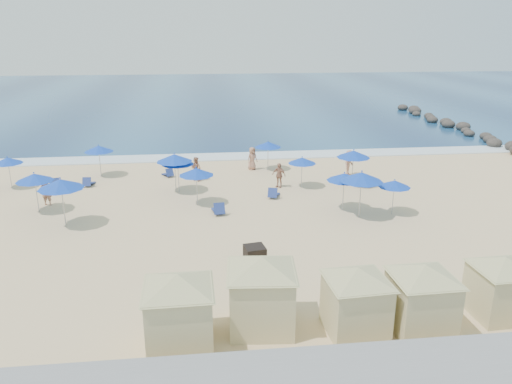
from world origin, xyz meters
TOP-DOWN VIEW (x-y plane):
  - ground at (0.00, 0.00)m, footprint 160.00×160.00m
  - ocean at (0.00, 55.00)m, footprint 160.00×80.00m
  - surf_line at (0.00, 15.50)m, footprint 160.00×2.50m
  - rock_jetty at (24.01, 24.90)m, footprint 2.56×26.66m
  - trash_bin at (-0.18, -4.21)m, footprint 1.00×1.00m
  - cabana_0 at (-3.27, -9.81)m, footprint 4.56×4.56m
  - cabana_1 at (-0.49, -9.06)m, footprint 4.71×4.71m
  - cabana_2 at (2.67, -9.68)m, footprint 4.22×4.22m
  - cabana_3 at (4.95, -9.79)m, footprint 4.31×4.31m
  - cabana_4 at (8.14, -9.29)m, footprint 4.07×4.07m
  - umbrella_0 at (-14.86, 8.84)m, footprint 1.88×1.88m
  - umbrella_1 at (-11.72, 3.90)m, footprint 2.07×2.07m
  - umbrella_2 at (-9.49, 10.99)m, footprint 2.02×2.02m
  - umbrella_3 at (-9.65, 1.47)m, footprint 2.37×2.37m
  - umbrella_4 at (-3.86, 6.71)m, footprint 2.07×2.07m
  - umbrella_5 at (-4.05, 6.69)m, footprint 2.28×2.28m
  - umbrella_6 at (-2.69, 4.12)m, footprint 2.05×2.05m
  - umbrella_7 at (4.15, 6.79)m, footprint 1.84×1.84m
  - umbrella_8 at (5.66, 2.25)m, footprint 2.00×2.00m
  - umbrella_9 at (2.54, 11.32)m, footprint 1.94×1.94m
  - umbrella_10 at (7.56, 6.73)m, footprint 2.20×2.20m
  - umbrella_11 at (6.24, 0.99)m, footprint 2.36×2.36m
  - umbrella_12 at (8.26, 1.28)m, footprint 1.80×1.80m
  - beach_chair_0 at (-12.01, 8.47)m, footprint 0.95×1.49m
  - beach_chair_1 at (-9.91, 8.68)m, footprint 0.66×1.28m
  - beach_chair_2 at (-4.74, 10.35)m, footprint 0.97×1.29m
  - beach_chair_3 at (-1.51, 2.41)m, footprint 0.76×1.44m
  - beach_chair_4 at (2.01, 4.91)m, footprint 0.96×1.40m
  - beach_chair_5 at (8.59, 6.52)m, footprint 0.55×1.20m
  - beachgoer_0 at (-11.53, 5.03)m, footprint 0.67×0.49m
  - beachgoer_1 at (-2.75, 9.16)m, footprint 1.02×0.99m
  - beachgoer_2 at (2.67, 6.98)m, footprint 1.01×0.89m
  - beachgoer_3 at (8.09, 9.25)m, footprint 1.23×1.34m
  - beachgoer_4 at (1.39, 11.50)m, footprint 0.99×0.88m

SIDE VIEW (x-z plane):
  - ground at x=0.00m, z-range 0.00..0.00m
  - ocean at x=0.00m, z-range 0.00..0.06m
  - surf_line at x=0.00m, z-range 0.00..0.08m
  - beach_chair_2 at x=-4.74m, z-range -0.10..0.55m
  - beach_chair_5 at x=8.59m, z-range -0.10..0.56m
  - beach_chair_1 at x=-9.91m, z-range -0.10..0.57m
  - beach_chair_4 at x=2.01m, z-range -0.11..0.60m
  - beach_chair_0 at x=-12.01m, z-range -0.12..0.64m
  - beach_chair_3 at x=-1.51m, z-range -0.12..0.64m
  - rock_jetty at x=24.01m, z-range -0.12..0.84m
  - trash_bin at x=-0.18m, z-range 0.00..0.87m
  - beachgoer_2 at x=2.67m, z-range 0.00..1.64m
  - beachgoer_1 at x=-2.75m, z-range 0.00..1.66m
  - beachgoer_0 at x=-11.53m, z-range 0.00..1.69m
  - beachgoer_4 at x=1.39m, z-range 0.00..1.70m
  - beachgoer_3 at x=8.09m, z-range 0.00..1.81m
  - cabana_4 at x=8.14m, z-range 0.19..2.74m
  - cabana_2 at x=2.67m, z-range 0.19..2.85m
  - cabana_3 at x=4.95m, z-range 0.20..2.90m
  - cabana_0 at x=-3.27m, z-range 0.21..3.07m
  - cabana_1 at x=-0.49m, z-range 0.22..3.18m
  - umbrella_12 at x=8.26m, z-range 0.75..2.80m
  - umbrella_7 at x=4.15m, z-range 0.77..2.87m
  - umbrella_0 at x=-14.86m, z-range 0.78..2.92m
  - umbrella_9 at x=2.54m, z-range 0.81..3.02m
  - umbrella_8 at x=5.66m, z-range 0.84..3.11m
  - umbrella_2 at x=-9.49m, z-range 0.84..3.15m
  - umbrella_6 at x=-2.69m, z-range 0.86..3.20m
  - umbrella_4 at x=-3.86m, z-range 0.86..3.21m
  - umbrella_1 at x=-11.72m, z-range 0.87..3.23m
  - umbrella_10 at x=7.56m, z-range 0.92..3.42m
  - umbrella_5 at x=-4.05m, z-range 0.95..3.54m
  - umbrella_11 at x=6.24m, z-range 0.99..3.68m
  - umbrella_3 at x=-9.65m, z-range 0.99..3.69m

